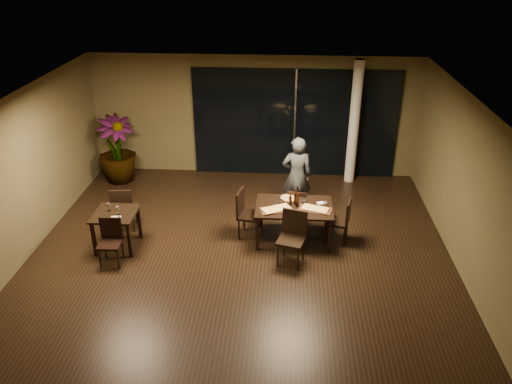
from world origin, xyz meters
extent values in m
plane|color=black|center=(0.00, 0.00, 0.00)|extent=(8.00, 8.00, 0.00)
cube|color=brown|center=(0.00, 4.05, 1.50)|extent=(8.00, 0.10, 3.00)
cube|color=brown|center=(0.00, -4.05, 1.50)|extent=(8.00, 0.10, 3.00)
cube|color=brown|center=(-4.05, 0.00, 1.50)|extent=(0.10, 8.00, 3.00)
cube|color=brown|center=(4.05, 0.00, 1.50)|extent=(0.10, 8.00, 3.00)
cube|color=silver|center=(0.00, 0.00, 3.02)|extent=(8.00, 8.00, 0.04)
cube|color=black|center=(1.00, 3.96, 1.35)|extent=(5.00, 0.06, 2.70)
cylinder|color=white|center=(2.40, 3.65, 1.50)|extent=(0.24, 0.24, 3.00)
cube|color=black|center=(1.00, 0.80, 0.73)|extent=(1.50, 1.00, 0.04)
cube|color=black|center=(0.31, 0.36, 0.35)|extent=(0.06, 0.06, 0.71)
cube|color=black|center=(1.69, 0.36, 0.35)|extent=(0.06, 0.06, 0.71)
cube|color=black|center=(0.31, 1.24, 0.35)|extent=(0.06, 0.06, 0.71)
cube|color=black|center=(1.69, 1.24, 0.35)|extent=(0.06, 0.06, 0.71)
cube|color=black|center=(-2.40, 0.30, 0.73)|extent=(0.80, 0.80, 0.04)
cube|color=black|center=(-2.74, -0.04, 0.35)|extent=(0.06, 0.06, 0.71)
cube|color=black|center=(-2.06, -0.04, 0.35)|extent=(0.06, 0.06, 0.71)
cube|color=black|center=(-2.74, 0.64, 0.35)|extent=(0.06, 0.06, 0.71)
cube|color=black|center=(-2.06, 0.64, 0.35)|extent=(0.06, 0.06, 0.71)
cube|color=black|center=(1.10, 1.40, 0.40)|extent=(0.47, 0.47, 0.04)
cylinder|color=black|center=(1.29, 1.52, 0.20)|extent=(0.03, 0.03, 0.40)
cylinder|color=black|center=(0.98, 1.59, 0.20)|extent=(0.03, 0.03, 0.40)
cylinder|color=black|center=(1.22, 1.21, 0.20)|extent=(0.03, 0.03, 0.40)
cylinder|color=black|center=(0.91, 1.28, 0.20)|extent=(0.03, 0.03, 0.40)
cube|color=black|center=(1.06, 1.23, 0.62)|extent=(0.39, 0.12, 0.44)
cube|color=black|center=(0.96, -0.03, 0.48)|extent=(0.58, 0.58, 0.05)
cylinder|color=black|center=(0.72, -0.16, 0.24)|extent=(0.04, 0.04, 0.48)
cylinder|color=black|center=(1.09, -0.26, 0.24)|extent=(0.04, 0.04, 0.48)
cylinder|color=black|center=(0.82, 0.21, 0.24)|extent=(0.04, 0.04, 0.48)
cylinder|color=black|center=(1.19, 0.10, 0.24)|extent=(0.04, 0.04, 0.48)
cube|color=black|center=(1.01, 0.18, 0.74)|extent=(0.46, 0.17, 0.53)
cube|color=black|center=(0.14, 0.86, 0.47)|extent=(0.54, 0.54, 0.05)
cylinder|color=black|center=(0.29, 0.64, 0.24)|extent=(0.04, 0.04, 0.47)
cylinder|color=black|center=(0.36, 1.02, 0.24)|extent=(0.04, 0.04, 0.47)
cylinder|color=black|center=(-0.08, 0.71, 0.24)|extent=(0.04, 0.04, 0.47)
cylinder|color=black|center=(-0.01, 1.09, 0.24)|extent=(0.04, 0.04, 0.47)
cube|color=black|center=(-0.07, 0.90, 0.74)|extent=(0.13, 0.46, 0.53)
cube|color=black|center=(1.86, 0.80, 0.44)|extent=(0.52, 0.52, 0.05)
cylinder|color=black|center=(1.74, 1.02, 0.22)|extent=(0.04, 0.04, 0.44)
cylinder|color=black|center=(1.65, 0.67, 0.22)|extent=(0.04, 0.04, 0.44)
cylinder|color=black|center=(2.08, 0.93, 0.22)|extent=(0.04, 0.04, 0.44)
cylinder|color=black|center=(1.99, 0.59, 0.22)|extent=(0.04, 0.04, 0.44)
cube|color=black|center=(2.05, 0.75, 0.68)|extent=(0.14, 0.43, 0.49)
cube|color=black|center=(-2.47, 1.02, 0.46)|extent=(0.49, 0.49, 0.05)
cylinder|color=black|center=(-2.31, 1.23, 0.23)|extent=(0.04, 0.04, 0.46)
cylinder|color=black|center=(-2.67, 1.18, 0.23)|extent=(0.04, 0.04, 0.46)
cylinder|color=black|center=(-2.26, 0.86, 0.23)|extent=(0.04, 0.04, 0.46)
cylinder|color=black|center=(-2.63, 0.82, 0.23)|extent=(0.04, 0.04, 0.46)
cube|color=black|center=(-2.44, 0.82, 0.71)|extent=(0.45, 0.09, 0.51)
cube|color=black|center=(-2.35, -0.27, 0.41)|extent=(0.42, 0.42, 0.05)
cylinder|color=black|center=(-2.51, -0.44, 0.21)|extent=(0.03, 0.03, 0.41)
cylinder|color=black|center=(-2.18, -0.43, 0.21)|extent=(0.03, 0.03, 0.41)
cylinder|color=black|center=(-2.52, -0.11, 0.21)|extent=(0.03, 0.03, 0.41)
cylinder|color=black|center=(-2.19, -0.10, 0.21)|extent=(0.03, 0.03, 0.41)
cube|color=black|center=(-2.36, -0.09, 0.64)|extent=(0.40, 0.05, 0.46)
imported|color=#303436|center=(1.05, 1.94, 0.87)|extent=(0.61, 0.42, 1.75)
imported|color=#1F511B|center=(-3.31, 3.29, 0.82)|extent=(1.26, 1.26, 1.64)
cube|color=#4F2F19|center=(0.66, 0.62, 0.76)|extent=(0.67, 0.46, 0.01)
cube|color=#3F2214|center=(1.40, 0.67, 0.76)|extent=(0.68, 0.44, 0.01)
cylinder|color=red|center=(0.90, 1.12, 0.76)|extent=(0.32, 0.32, 0.01)
cylinder|color=white|center=(0.75, 0.89, 0.79)|extent=(0.07, 0.07, 0.08)
cylinder|color=white|center=(1.20, 0.94, 0.80)|extent=(0.08, 0.08, 0.09)
cube|color=white|center=(1.52, 0.73, 0.76)|extent=(0.20, 0.14, 0.01)
cube|color=white|center=(1.54, 0.96, 0.76)|extent=(0.20, 0.15, 0.01)
cube|color=white|center=(-2.32, 0.11, 0.76)|extent=(0.20, 0.15, 0.01)
camera|label=1|loc=(0.83, -7.77, 5.37)|focal=35.00mm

